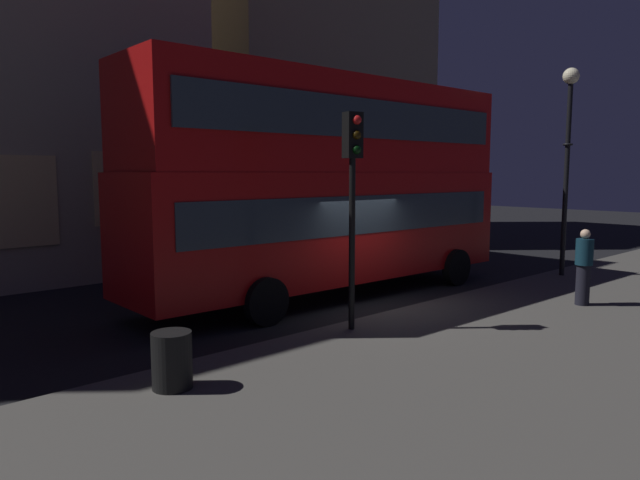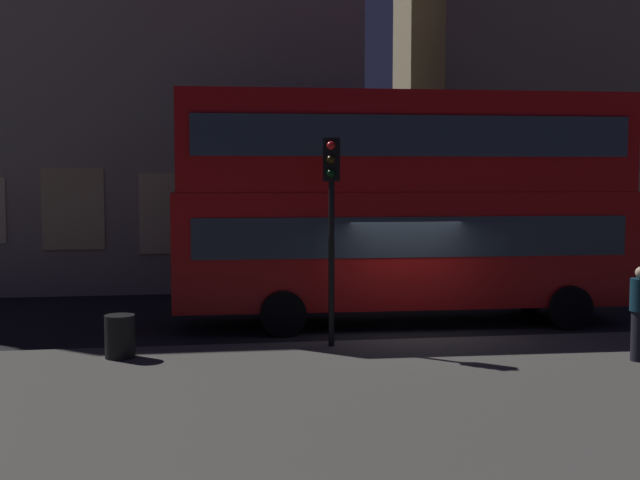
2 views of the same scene
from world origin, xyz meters
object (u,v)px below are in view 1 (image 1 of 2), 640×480
object	(u,v)px
double_decker_bus	(330,178)
street_lamp	(568,132)
traffic_light_near_kerb	(353,175)
pedestrian	(584,266)
litter_bin	(172,360)
traffic_light_far_side	(450,178)

from	to	relation	value
double_decker_bus	street_lamp	size ratio (longest dim) A/B	1.81
double_decker_bus	traffic_light_near_kerb	world-z (taller)	double_decker_bus
traffic_light_near_kerb	pedestrian	world-z (taller)	traffic_light_near_kerb
double_decker_bus	pedestrian	bearing A→B (deg)	-56.21
street_lamp	pedestrian	world-z (taller)	street_lamp
street_lamp	pedestrian	distance (m)	5.24
double_decker_bus	traffic_light_near_kerb	bearing A→B (deg)	-125.74
double_decker_bus	traffic_light_near_kerb	xyz separation A→B (m)	(-2.19, -2.89, 0.08)
traffic_light_near_kerb	litter_bin	xyz separation A→B (m)	(-4.08, -0.44, -2.57)
traffic_light_far_side	pedestrian	bearing A→B (deg)	43.78
traffic_light_near_kerb	traffic_light_far_side	distance (m)	13.91
litter_bin	traffic_light_near_kerb	bearing A→B (deg)	6.17
traffic_light_near_kerb	traffic_light_far_side	world-z (taller)	traffic_light_near_kerb
street_lamp	pedestrian	bearing A→B (deg)	-149.20
double_decker_bus	litter_bin	distance (m)	7.52
litter_bin	pedestrian	bearing A→B (deg)	-10.15
litter_bin	street_lamp	bearing A→B (deg)	1.72
double_decker_bus	pedestrian	xyz separation A→B (m)	(3.20, -5.03, -1.99)
pedestrian	litter_bin	xyz separation A→B (m)	(-9.46, 1.69, -0.49)
street_lamp	pedestrian	size ratio (longest dim) A/B	3.44
traffic_light_far_side	street_lamp	xyz separation A→B (m)	(-3.48, -6.45, 1.40)
traffic_light_far_side	litter_bin	distance (m)	17.96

